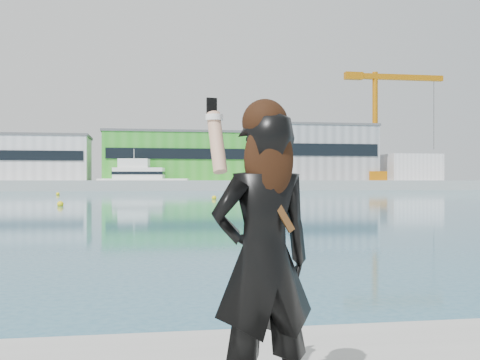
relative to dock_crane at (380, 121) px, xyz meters
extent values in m
cube|color=#9E9E99|center=(-53.20, 8.00, -14.07)|extent=(320.00, 40.00, 2.00)
cube|color=silver|center=(-75.20, 6.00, -8.57)|extent=(24.00, 15.00, 9.00)
cube|color=black|center=(-75.20, -1.60, -8.12)|extent=(22.80, 0.20, 1.98)
cube|color=#59595B|center=(-75.20, 6.00, -3.82)|extent=(24.48, 15.30, 0.50)
cube|color=green|center=(-45.20, 6.00, -8.07)|extent=(30.00, 16.00, 10.00)
cube|color=black|center=(-45.20, -2.10, -7.57)|extent=(28.50, 0.20, 2.20)
cube|color=#59595B|center=(-45.20, 6.00, -2.82)|extent=(30.60, 16.32, 0.50)
cube|color=gray|center=(-13.20, 6.00, -7.07)|extent=(25.00, 15.00, 12.00)
cube|color=black|center=(-13.20, -1.60, -6.47)|extent=(23.75, 0.20, 2.64)
cube|color=#59595B|center=(-13.20, 6.00, -0.82)|extent=(25.50, 15.30, 0.50)
cube|color=silver|center=(8.80, 4.00, -10.07)|extent=(12.00, 10.00, 6.00)
cube|color=orange|center=(-1.20, 0.00, -12.07)|extent=(4.00, 4.00, 2.00)
cylinder|color=orange|center=(-1.20, 0.00, -0.07)|extent=(1.20, 1.20, 22.00)
cube|color=orange|center=(4.80, 0.00, 9.93)|extent=(20.00, 1.20, 1.20)
cube|color=orange|center=(-6.20, 0.00, 9.93)|extent=(4.00, 1.60, 1.60)
cylinder|color=black|center=(12.80, 0.00, 1.93)|extent=(0.10, 0.10, 16.00)
cylinder|color=silver|center=(-31.20, -1.00, -9.07)|extent=(0.16, 0.16, 8.00)
cube|color=orange|center=(-30.60, -1.00, -5.67)|extent=(1.20, 0.04, 0.80)
cube|color=white|center=(-51.84, -5.03, -13.89)|extent=(18.28, 7.95, 2.36)
cube|color=white|center=(-52.81, -4.86, -11.62)|extent=(10.40, 5.79, 2.16)
cube|color=white|center=(-53.78, -4.68, -9.66)|extent=(6.39, 4.33, 1.77)
cube|color=black|center=(-52.81, -4.86, -11.62)|extent=(10.61, 5.92, 0.59)
cylinder|color=silver|center=(-53.78, -4.68, -7.79)|extent=(0.16, 0.16, 1.97)
sphere|color=yellow|center=(-45.32, -62.77, -15.07)|extent=(0.50, 0.50, 0.50)
sphere|color=yellow|center=(-63.78, -42.09, -15.07)|extent=(0.50, 0.50, 0.50)
sphere|color=yellow|center=(-59.23, -77.75, -15.07)|extent=(0.50, 0.50, 0.50)
imported|color=black|center=(-52.88, -122.71, -13.49)|extent=(0.63, 0.48, 1.54)
sphere|color=black|center=(-52.88, -122.73, -12.77)|extent=(0.24, 0.24, 0.24)
ellipsoid|color=black|center=(-52.87, -122.78, -12.97)|extent=(0.26, 0.13, 0.41)
cylinder|color=tan|center=(-53.12, -122.66, -12.88)|extent=(0.11, 0.19, 0.33)
cylinder|color=white|center=(-53.12, -122.62, -12.74)|extent=(0.09, 0.09, 0.03)
cube|color=black|center=(-53.13, -122.58, -12.69)|extent=(0.06, 0.02, 0.11)
cube|color=#4C2D14|center=(-52.83, -122.79, -13.18)|extent=(0.21, 0.06, 0.32)
camera|label=1|loc=(-53.53, -125.75, -13.07)|focal=45.00mm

